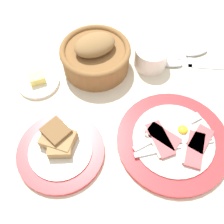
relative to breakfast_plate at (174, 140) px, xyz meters
The scene contains 9 objects.
ground_plane 0.07m from the breakfast_plate, 159.32° to the left, with size 3.00×3.00×0.00m, color beige.
breakfast_plate is the anchor object (origin of this frame).
bread_plate 0.26m from the breakfast_plate, behind, with size 0.20×0.20×0.05m.
sugar_cup 0.24m from the breakfast_plate, 89.91° to the left, with size 0.09×0.09×0.06m.
bread_basket 0.30m from the breakfast_plate, 120.03° to the left, with size 0.19×0.19×0.10m.
butter_dish 0.38m from the breakfast_plate, 144.32° to the left, with size 0.11×0.11×0.03m.
teaspoon_by_saucer 0.28m from the breakfast_plate, 65.73° to the left, with size 0.19×0.05×0.01m.
teaspoon_near_cup 0.24m from the breakfast_plate, 69.87° to the left, with size 0.19×0.06×0.01m.
teaspoon_stray 0.16m from the breakfast_plate, 59.22° to the left, with size 0.08×0.19×0.01m.
Camera 1 is at (-0.12, -0.26, 0.56)m, focal length 42.00 mm.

